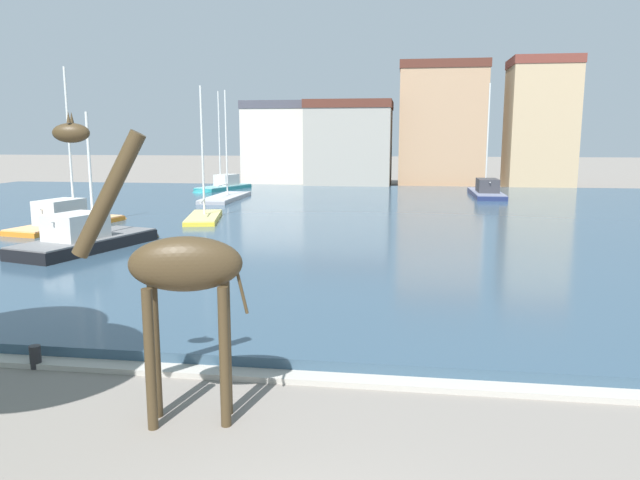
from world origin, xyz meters
name	(u,v)px	position (x,y,z in m)	size (l,w,h in m)	color
harbor_water	(391,220)	(0.00, 29.02, 0.17)	(78.65, 45.83, 0.35)	#334C60
quay_edge_coping	(357,381)	(0.00, 5.86, 0.06)	(78.65, 0.50, 0.12)	#ADA89E
giraffe_statue	(176,270)	(-2.90, 3.80, 2.72)	(3.02, 1.18, 5.33)	#42331E
sailboat_yellow	(205,218)	(-10.43, 26.88, 0.36)	(2.91, 6.27, 7.69)	gold
sailboat_navy	(485,193)	(7.03, 43.20, 0.57)	(2.17, 8.81, 9.02)	navy
sailboat_grey	(228,199)	(-12.40, 37.94, 0.35)	(2.11, 8.36, 8.29)	#939399
sailboat_orange	(73,222)	(-16.21, 23.00, 0.59)	(3.36, 7.80, 8.39)	orange
sailboat_black	(94,241)	(-12.02, 17.50, 0.62)	(3.97, 7.51, 5.94)	black
sailboat_teal	(221,187)	(-15.24, 45.13, 0.55)	(3.87, 7.20, 8.78)	teal
mooring_bollard	(35,357)	(-6.94, 5.71, 0.25)	(0.24, 0.24, 0.50)	#232326
townhouse_tall_gabled	(283,143)	(-11.99, 56.21, 4.26)	(7.77, 5.88, 8.49)	beige
townhouse_end_terrace	(350,144)	(-4.82, 54.02, 4.21)	(8.26, 7.41, 8.38)	gray
townhouse_narrow_midrow	(441,125)	(4.10, 56.27, 6.05)	(8.37, 7.22, 12.06)	tan
townhouse_corner_house	(540,124)	(13.16, 54.44, 6.10)	(6.09, 5.80, 12.17)	tan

